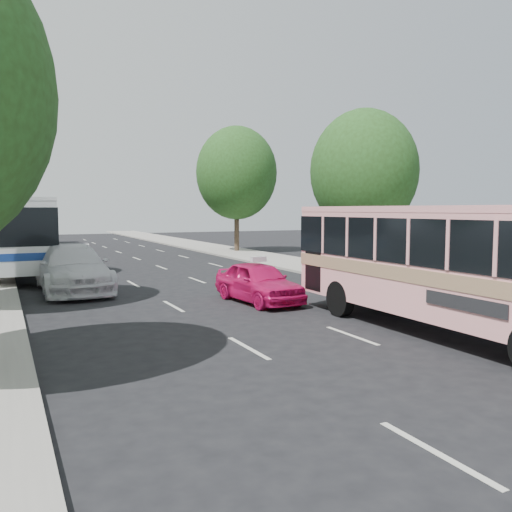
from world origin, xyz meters
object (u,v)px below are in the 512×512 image
white_pickup (73,269)px  tour_coach_rear (33,220)px  tour_coach_front (16,229)px  pink_bus (447,255)px  pink_taxi (258,282)px

white_pickup → tour_coach_rear: 27.67m
white_pickup → tour_coach_front: bearing=103.4°
pink_bus → tour_coach_front: size_ratio=0.83×
tour_coach_rear → pink_bus: bearing=-72.3°
pink_bus → tour_coach_rear: (-7.80, 39.33, 0.29)m
pink_taxi → pink_bus: bearing=-74.4°
pink_taxi → white_pickup: bearing=131.6°
pink_bus → pink_taxi: (-2.30, 6.37, -1.35)m
tour_coach_front → tour_coach_rear: size_ratio=0.93×
pink_bus → pink_taxi: bearing=109.9°
pink_bus → tour_coach_rear: size_ratio=0.78×
tour_coach_front → tour_coach_rear: bearing=84.3°
pink_bus → tour_coach_front: (-9.60, 18.87, 0.17)m
white_pickup → tour_coach_front: (-1.80, 7.16, 1.33)m
pink_taxi → white_pickup: size_ratio=0.67×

